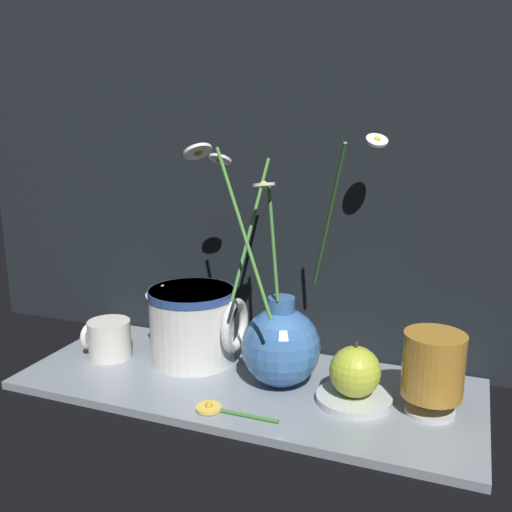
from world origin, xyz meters
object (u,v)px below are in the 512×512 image
Objects in this scene: ceramic_pitcher at (193,322)px; tea_glass at (433,368)px; yellow_mug at (107,340)px; vase_with_flowers at (281,342)px; orange_fruit at (355,372)px.

ceramic_pitcher is 0.38m from tea_glass.
ceramic_pitcher reaches higher than tea_glass.
ceramic_pitcher is at bearing 17.66° from yellow_mug.
ceramic_pitcher is (0.14, 0.04, 0.03)m from yellow_mug.
vase_with_flowers reaches higher than orange_fruit.
yellow_mug is (-0.30, -0.01, -0.04)m from vase_with_flowers.
orange_fruit is (-0.10, -0.00, -0.02)m from tea_glass.
yellow_mug is 0.49× the size of ceramic_pitcher.
ceramic_pitcher is 2.07× the size of orange_fruit.
tea_glass is at bearing -3.22° from vase_with_flowers.
vase_with_flowers is 3.23× the size of tea_glass.
orange_fruit is at bearing -7.88° from vase_with_flowers.
yellow_mug is 0.70× the size of tea_glass.
yellow_mug is 0.41m from orange_fruit.
vase_with_flowers is 0.30m from yellow_mug.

